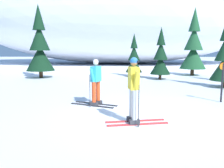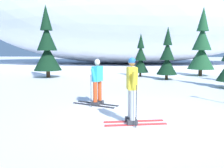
# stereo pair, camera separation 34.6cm
# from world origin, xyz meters

# --- Properties ---
(ground_plane) EXTENTS (120.00, 120.00, 0.00)m
(ground_plane) POSITION_xyz_m (0.00, 0.00, 0.00)
(ground_plane) COLOR white
(skier_cyan_jacket) EXTENTS (1.77, 1.06, 1.70)m
(skier_cyan_jacket) POSITION_xyz_m (-1.68, 1.32, 0.88)
(skier_cyan_jacket) COLOR black
(skier_cyan_jacket) RESTS_ON ground
(skier_yellow_jacket) EXTENTS (1.76, 0.76, 1.83)m
(skier_yellow_jacket) POSITION_xyz_m (-0.42, -0.74, 0.95)
(skier_yellow_jacket) COLOR red
(skier_yellow_jacket) RESTS_ON ground
(pine_tree_far_left) EXTENTS (2.02, 2.02, 5.23)m
(pine_tree_far_left) POSITION_xyz_m (-6.55, 9.55, 2.19)
(pine_tree_far_left) COLOR #47301E
(pine_tree_far_left) RESTS_ON ground
(pine_tree_left) EXTENTS (1.26, 1.26, 3.26)m
(pine_tree_left) POSITION_xyz_m (0.29, 10.64, 1.36)
(pine_tree_left) COLOR #47301E
(pine_tree_left) RESTS_ON ground
(pine_tree_center_left) EXTENTS (1.38, 1.38, 3.57)m
(pine_tree_center_left) POSITION_xyz_m (2.02, 8.98, 1.49)
(pine_tree_center_left) COLOR #47301E
(pine_tree_center_left) RESTS_ON ground
(pine_tree_right) EXTENTS (2.04, 2.04, 5.28)m
(pine_tree_right) POSITION_xyz_m (5.04, 11.58, 2.21)
(pine_tree_right) COLOR #47301E
(pine_tree_right) RESTS_ON ground
(snow_ridge_background) EXTENTS (44.54, 20.56, 15.13)m
(snow_ridge_background) POSITION_xyz_m (-1.04, 27.20, 7.57)
(snow_ridge_background) COLOR white
(snow_ridge_background) RESTS_ON ground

